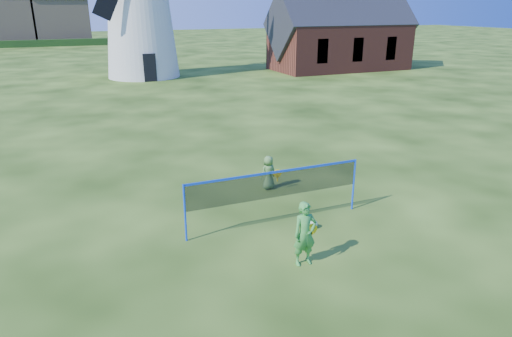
{
  "coord_description": "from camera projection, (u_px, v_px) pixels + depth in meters",
  "views": [
    {
      "loc": [
        -4.25,
        -10.18,
        5.65
      ],
      "look_at": [
        0.2,
        0.5,
        1.5
      ],
      "focal_mm": 31.76,
      "sensor_mm": 36.0,
      "label": 1
    }
  ],
  "objects": [
    {
      "name": "ground",
      "position": [
        256.0,
        227.0,
        12.29
      ],
      "size": [
        220.0,
        220.0,
        0.0
      ],
      "primitive_type": "plane",
      "color": "black",
      "rests_on": "ground"
    },
    {
      "name": "chapel",
      "position": [
        340.0,
        36.0,
        42.15
      ],
      "size": [
        12.9,
        6.26,
        10.91
      ],
      "color": "brown",
      "rests_on": "ground"
    },
    {
      "name": "badminton_net",
      "position": [
        276.0,
        185.0,
        12.1
      ],
      "size": [
        5.05,
        0.05,
        1.55
      ],
      "color": "blue",
      "rests_on": "ground"
    },
    {
      "name": "player_girl",
      "position": [
        305.0,
        234.0,
        10.3
      ],
      "size": [
        0.7,
        0.38,
        1.54
      ],
      "rotation": [
        0.0,
        0.0,
        -0.02
      ],
      "color": "green",
      "rests_on": "ground"
    },
    {
      "name": "player_boy",
      "position": [
        269.0,
        173.0,
        14.71
      ],
      "size": [
        0.66,
        0.46,
        1.12
      ],
      "rotation": [
        0.0,
        0.0,
        3.35
      ],
      "color": "#52823E",
      "rests_on": "ground"
    },
    {
      "name": "play_ball",
      "position": [
        314.0,
        224.0,
        12.22
      ],
      "size": [
        0.22,
        0.22,
        0.22
      ],
      "primitive_type": "sphere",
      "color": "green",
      "rests_on": "ground"
    }
  ]
}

